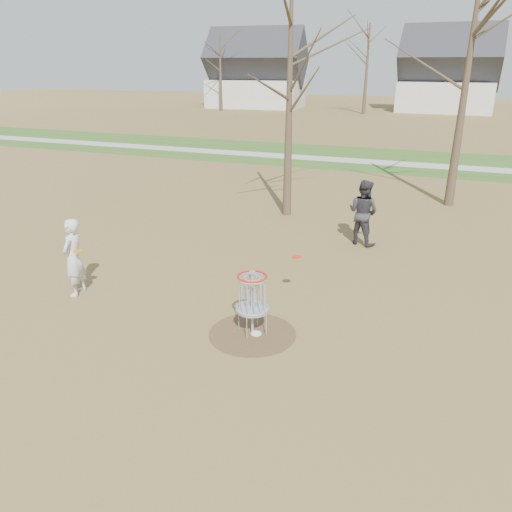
# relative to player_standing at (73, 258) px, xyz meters

# --- Properties ---
(ground) EXTENTS (160.00, 160.00, 0.00)m
(ground) POSITION_rel_player_standing_xyz_m (4.60, -0.26, -0.93)
(ground) COLOR brown
(ground) RESTS_ON ground
(green_band) EXTENTS (160.00, 8.00, 0.01)m
(green_band) POSITION_rel_player_standing_xyz_m (4.60, 20.74, -0.93)
(green_band) COLOR #2D5119
(green_band) RESTS_ON ground
(footpath) EXTENTS (160.00, 1.50, 0.01)m
(footpath) POSITION_rel_player_standing_xyz_m (4.60, 19.74, -0.92)
(footpath) COLOR #9E9E99
(footpath) RESTS_ON green_band
(dirt_circle) EXTENTS (1.80, 1.80, 0.01)m
(dirt_circle) POSITION_rel_player_standing_xyz_m (4.60, -0.26, -0.93)
(dirt_circle) COLOR #47331E
(dirt_circle) RESTS_ON ground
(player_standing) EXTENTS (0.56, 0.75, 1.87)m
(player_standing) POSITION_rel_player_standing_xyz_m (0.00, 0.00, 0.00)
(player_standing) COLOR silver
(player_standing) RESTS_ON ground
(player_throwing) EXTENTS (1.17, 1.05, 1.98)m
(player_throwing) POSITION_rel_player_standing_xyz_m (5.70, 6.04, 0.06)
(player_throwing) COLOR #302F34
(player_throwing) RESTS_ON ground
(disc_grounded) EXTENTS (0.22, 0.22, 0.02)m
(disc_grounded) POSITION_rel_player_standing_xyz_m (4.68, -0.26, -0.91)
(disc_grounded) COLOR white
(disc_grounded) RESTS_ON dirt_circle
(discs_in_play) EXTENTS (4.90, 1.92, 0.14)m
(discs_in_play) POSITION_rel_player_standing_xyz_m (2.74, 0.75, 0.20)
(discs_in_play) COLOR #FD250D
(discs_in_play) RESTS_ON ground
(disc_golf_basket) EXTENTS (0.64, 0.64, 1.35)m
(disc_golf_basket) POSITION_rel_player_standing_xyz_m (4.60, -0.26, -0.02)
(disc_golf_basket) COLOR #9EA3AD
(disc_golf_basket) RESTS_ON ground
(bare_trees) EXTENTS (52.62, 44.98, 9.00)m
(bare_trees) POSITION_rel_player_standing_xyz_m (6.38, 35.52, 4.41)
(bare_trees) COLOR #382B1E
(bare_trees) RESTS_ON ground
(houses_row) EXTENTS (56.51, 10.01, 7.26)m
(houses_row) POSITION_rel_player_standing_xyz_m (8.92, 52.30, 2.59)
(houses_row) COLOR silver
(houses_row) RESTS_ON ground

